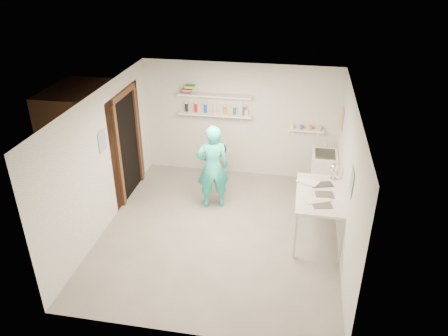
% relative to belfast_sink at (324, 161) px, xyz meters
% --- Properties ---
extents(floor, '(4.00, 4.50, 0.02)m').
position_rel_belfast_sink_xyz_m(floor, '(-1.75, -1.70, -0.71)').
color(floor, slate).
rests_on(floor, ground).
extents(ceiling, '(4.00, 4.50, 0.02)m').
position_rel_belfast_sink_xyz_m(ceiling, '(-1.75, -1.70, 1.71)').
color(ceiling, silver).
rests_on(ceiling, wall_back).
extents(wall_back, '(4.00, 0.02, 2.40)m').
position_rel_belfast_sink_xyz_m(wall_back, '(-1.75, 0.56, 0.50)').
color(wall_back, silver).
rests_on(wall_back, ground).
extents(wall_front, '(4.00, 0.02, 2.40)m').
position_rel_belfast_sink_xyz_m(wall_front, '(-1.75, -3.96, 0.50)').
color(wall_front, silver).
rests_on(wall_front, ground).
extents(wall_left, '(0.02, 4.50, 2.40)m').
position_rel_belfast_sink_xyz_m(wall_left, '(-3.76, -1.70, 0.50)').
color(wall_left, silver).
rests_on(wall_left, ground).
extents(wall_right, '(0.02, 4.50, 2.40)m').
position_rel_belfast_sink_xyz_m(wall_right, '(0.26, -1.70, 0.50)').
color(wall_right, silver).
rests_on(wall_right, ground).
extents(doorway_recess, '(0.02, 0.90, 2.00)m').
position_rel_belfast_sink_xyz_m(doorway_recess, '(-3.74, -0.65, 0.30)').
color(doorway_recess, black).
rests_on(doorway_recess, wall_left).
extents(corridor_box, '(1.40, 1.50, 2.10)m').
position_rel_belfast_sink_xyz_m(corridor_box, '(-4.45, -0.65, 0.35)').
color(corridor_box, brown).
rests_on(corridor_box, ground).
extents(door_lintel, '(0.06, 1.05, 0.10)m').
position_rel_belfast_sink_xyz_m(door_lintel, '(-3.72, -0.65, 1.35)').
color(door_lintel, brown).
rests_on(door_lintel, wall_left).
extents(door_jamb_near, '(0.06, 0.10, 2.00)m').
position_rel_belfast_sink_xyz_m(door_jamb_near, '(-3.72, -1.15, 0.30)').
color(door_jamb_near, brown).
rests_on(door_jamb_near, ground).
extents(door_jamb_far, '(0.06, 0.10, 2.00)m').
position_rel_belfast_sink_xyz_m(door_jamb_far, '(-3.72, -0.15, 0.30)').
color(door_jamb_far, brown).
rests_on(door_jamb_far, ground).
extents(shelf_lower, '(1.50, 0.22, 0.03)m').
position_rel_belfast_sink_xyz_m(shelf_lower, '(-2.25, 0.43, 0.65)').
color(shelf_lower, white).
rests_on(shelf_lower, wall_back).
extents(shelf_upper, '(1.50, 0.22, 0.03)m').
position_rel_belfast_sink_xyz_m(shelf_upper, '(-2.25, 0.43, 1.05)').
color(shelf_upper, white).
rests_on(shelf_upper, wall_back).
extents(ledge_shelf, '(0.70, 0.14, 0.03)m').
position_rel_belfast_sink_xyz_m(ledge_shelf, '(-0.40, 0.47, 0.42)').
color(ledge_shelf, white).
rests_on(ledge_shelf, wall_back).
extents(poster_left, '(0.01, 0.28, 0.36)m').
position_rel_belfast_sink_xyz_m(poster_left, '(-3.74, -1.65, 0.85)').
color(poster_left, '#334C7F').
rests_on(poster_left, wall_left).
extents(poster_right_a, '(0.01, 0.34, 0.42)m').
position_rel_belfast_sink_xyz_m(poster_right_a, '(0.24, 0.10, 0.85)').
color(poster_right_a, '#995933').
rests_on(poster_right_a, wall_right).
extents(poster_right_b, '(0.01, 0.30, 0.38)m').
position_rel_belfast_sink_xyz_m(poster_right_b, '(0.24, -2.25, 0.80)').
color(poster_right_b, '#3F724C').
rests_on(poster_right_b, wall_right).
extents(belfast_sink, '(0.48, 0.60, 0.30)m').
position_rel_belfast_sink_xyz_m(belfast_sink, '(0.00, 0.00, 0.00)').
color(belfast_sink, white).
rests_on(belfast_sink, wall_right).
extents(man, '(0.69, 0.56, 1.63)m').
position_rel_belfast_sink_xyz_m(man, '(-2.04, -0.87, 0.12)').
color(man, '#29CDB6').
rests_on(man, ground).
extents(wall_clock, '(0.29, 0.13, 0.29)m').
position_rel_belfast_sink_xyz_m(wall_clock, '(-1.97, -0.66, 0.39)').
color(wall_clock, '#F0EDA4').
rests_on(wall_clock, man).
extents(wooden_chair, '(0.40, 0.38, 0.82)m').
position_rel_belfast_sink_xyz_m(wooden_chair, '(-2.16, -0.02, -0.29)').
color(wooden_chair, brown).
rests_on(wooden_chair, ground).
extents(work_table, '(0.79, 1.31, 0.87)m').
position_rel_belfast_sink_xyz_m(work_table, '(-0.11, -1.56, -0.26)').
color(work_table, silver).
rests_on(work_table, ground).
extents(desk_lamp, '(0.16, 0.16, 0.16)m').
position_rel_belfast_sink_xyz_m(desk_lamp, '(0.11, -1.04, 0.39)').
color(desk_lamp, silver).
rests_on(desk_lamp, work_table).
extents(spray_cans, '(1.26, 0.06, 0.17)m').
position_rel_belfast_sink_xyz_m(spray_cans, '(-2.25, 0.43, 0.75)').
color(spray_cans, black).
rests_on(spray_cans, shelf_lower).
extents(book_stack, '(0.28, 0.14, 0.17)m').
position_rel_belfast_sink_xyz_m(book_stack, '(-2.80, 0.43, 1.15)').
color(book_stack, red).
rests_on(book_stack, shelf_upper).
extents(ledge_pots, '(0.48, 0.07, 0.09)m').
position_rel_belfast_sink_xyz_m(ledge_pots, '(-0.40, 0.47, 0.48)').
color(ledge_pots, silver).
rests_on(ledge_pots, ledge_shelf).
extents(papers, '(0.30, 0.22, 0.03)m').
position_rel_belfast_sink_xyz_m(papers, '(-0.11, -1.56, 0.19)').
color(papers, silver).
rests_on(papers, work_table).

